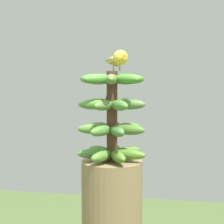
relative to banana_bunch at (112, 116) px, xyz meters
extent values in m
cylinder|color=#4C2D1E|center=(0.00, 0.00, 0.00)|extent=(0.04, 0.04, 0.32)
ellipsoid|color=#427633|center=(-0.06, -0.02, -0.13)|extent=(0.12, 0.07, 0.04)
ellipsoid|color=#4D782C|center=(-0.02, -0.06, -0.13)|extent=(0.08, 0.12, 0.04)
ellipsoid|color=#4A6F26|center=(0.03, -0.06, -0.13)|extent=(0.09, 0.12, 0.04)
ellipsoid|color=#4F7728|center=(0.06, -0.01, -0.13)|extent=(0.12, 0.05, 0.04)
ellipsoid|color=#4E712A|center=(0.05, 0.04, -0.13)|extent=(0.11, 0.11, 0.04)
ellipsoid|color=#4A7E30|center=(0.00, 0.06, -0.13)|extent=(0.04, 0.12, 0.04)
ellipsoid|color=#477B24|center=(-0.05, 0.04, -0.13)|extent=(0.12, 0.10, 0.04)
ellipsoid|color=#4D792F|center=(-0.06, -0.02, -0.04)|extent=(0.12, 0.06, 0.04)
ellipsoid|color=#487431|center=(-0.02, -0.06, -0.04)|extent=(0.08, 0.12, 0.04)
ellipsoid|color=#416F36|center=(0.03, -0.06, -0.04)|extent=(0.09, 0.12, 0.04)
ellipsoid|color=#446B2A|center=(0.06, -0.01, -0.04)|extent=(0.12, 0.06, 0.04)
ellipsoid|color=#44722A|center=(0.05, 0.04, -0.04)|extent=(0.11, 0.10, 0.04)
ellipsoid|color=#457732|center=(0.00, 0.06, -0.04)|extent=(0.04, 0.12, 0.04)
ellipsoid|color=#407730|center=(-0.05, 0.04, -0.04)|extent=(0.12, 0.10, 0.04)
ellipsoid|color=#477A31|center=(-0.06, -0.02, 0.04)|extent=(0.12, 0.08, 0.04)
ellipsoid|color=#516D31|center=(-0.02, -0.06, 0.04)|extent=(0.07, 0.12, 0.04)
ellipsoid|color=#477B33|center=(0.03, -0.05, 0.04)|extent=(0.10, 0.12, 0.04)
ellipsoid|color=#4F6B36|center=(0.06, 0.00, 0.04)|extent=(0.12, 0.04, 0.04)
ellipsoid|color=#437427|center=(0.04, 0.04, 0.04)|extent=(0.11, 0.11, 0.04)
ellipsoid|color=#436D2D|center=(-0.01, 0.06, 0.04)|extent=(0.05, 0.12, 0.04)
ellipsoid|color=#467C24|center=(-0.05, 0.03, 0.04)|extent=(0.12, 0.09, 0.04)
ellipsoid|color=#417324|center=(-0.03, 0.05, 0.13)|extent=(0.10, 0.12, 0.04)
ellipsoid|color=#4A7B35|center=(-0.06, 0.00, 0.13)|extent=(0.12, 0.04, 0.04)
ellipsoid|color=#427C2D|center=(-0.04, -0.04, 0.13)|extent=(0.11, 0.11, 0.04)
ellipsoid|color=#4F6B33|center=(0.01, -0.06, 0.13)|extent=(0.05, 0.12, 0.04)
ellipsoid|color=#407A28|center=(0.05, -0.03, 0.13)|extent=(0.12, 0.09, 0.04)
ellipsoid|color=#3F6C25|center=(0.05, 0.02, 0.13)|extent=(0.12, 0.08, 0.04)
ellipsoid|color=#42762F|center=(0.02, 0.05, 0.13)|extent=(0.07, 0.12, 0.04)
cone|color=brown|center=(-0.02, 0.03, 0.06)|extent=(0.04, 0.04, 0.06)
cylinder|color=#C68933|center=(0.00, 0.03, 0.17)|extent=(0.01, 0.00, 0.02)
cylinder|color=#C68933|center=(0.02, 0.04, 0.17)|extent=(0.00, 0.01, 0.02)
ellipsoid|color=gold|center=(0.01, 0.03, 0.20)|extent=(0.08, 0.10, 0.04)
ellipsoid|color=olive|center=(-0.01, 0.03, 0.20)|extent=(0.04, 0.06, 0.02)
ellipsoid|color=olive|center=(0.03, 0.05, 0.20)|extent=(0.04, 0.06, 0.02)
cube|color=olive|center=(-0.02, 0.09, 0.20)|extent=(0.05, 0.06, 0.01)
sphere|color=gold|center=(0.03, 0.00, 0.21)|extent=(0.05, 0.05, 0.05)
sphere|color=black|center=(0.05, 0.00, 0.21)|extent=(0.01, 0.01, 0.01)
cone|color=orange|center=(0.05, -0.03, 0.21)|extent=(0.03, 0.03, 0.02)
camera|label=1|loc=(0.26, -1.39, 0.15)|focal=64.91mm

